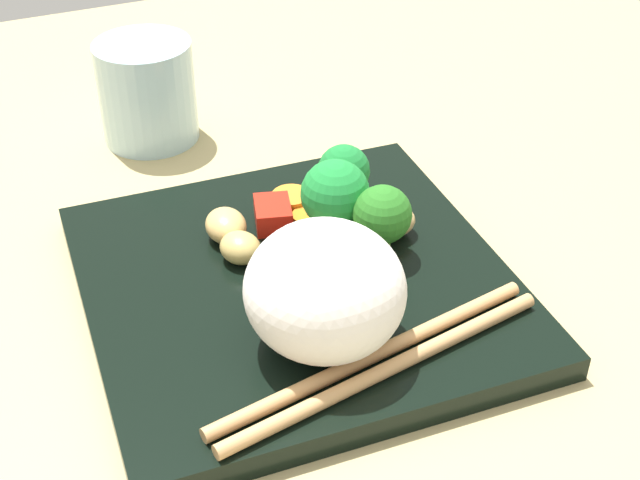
# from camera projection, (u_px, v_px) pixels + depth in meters

# --- Properties ---
(ground_plane) EXTENTS (1.10, 1.10, 0.02)m
(ground_plane) POSITION_uv_depth(u_px,v_px,m) (297.00, 308.00, 0.59)
(ground_plane) COLOR tan
(square_plate) EXTENTS (0.28, 0.28, 0.02)m
(square_plate) POSITION_uv_depth(u_px,v_px,m) (296.00, 286.00, 0.58)
(square_plate) COLOR black
(square_plate) RESTS_ON ground_plane
(rice_mound) EXTENTS (0.12, 0.12, 0.08)m
(rice_mound) POSITION_uv_depth(u_px,v_px,m) (325.00, 290.00, 0.50)
(rice_mound) COLOR white
(rice_mound) RESTS_ON square_plate
(broccoli_floret_0) EXTENTS (0.05, 0.05, 0.06)m
(broccoli_floret_0) POSITION_uv_depth(u_px,v_px,m) (335.00, 195.00, 0.59)
(broccoli_floret_0) COLOR #549438
(broccoli_floret_0) RESTS_ON square_plate
(broccoli_floret_1) EXTENTS (0.04, 0.04, 0.05)m
(broccoli_floret_1) POSITION_uv_depth(u_px,v_px,m) (381.00, 214.00, 0.58)
(broccoli_floret_1) COLOR #5E9E3A
(broccoli_floret_1) RESTS_ON square_plate
(broccoli_floret_2) EXTENTS (0.04, 0.04, 0.05)m
(broccoli_floret_2) POSITION_uv_depth(u_px,v_px,m) (344.00, 172.00, 0.63)
(broccoli_floret_2) COLOR #65A143
(broccoli_floret_2) RESTS_ON square_plate
(carrot_slice_0) EXTENTS (0.04, 0.04, 0.01)m
(carrot_slice_0) POSITION_uv_depth(u_px,v_px,m) (291.00, 199.00, 0.64)
(carrot_slice_0) COLOR orange
(carrot_slice_0) RESTS_ON square_plate
(carrot_slice_1) EXTENTS (0.02, 0.02, 0.00)m
(carrot_slice_1) POSITION_uv_depth(u_px,v_px,m) (307.00, 217.00, 0.62)
(carrot_slice_1) COLOR orange
(carrot_slice_1) RESTS_ON square_plate
(carrot_slice_2) EXTENTS (0.02, 0.02, 0.01)m
(carrot_slice_2) POSITION_uv_depth(u_px,v_px,m) (372.00, 206.00, 0.63)
(carrot_slice_2) COLOR orange
(carrot_slice_2) RESTS_ON square_plate
(pepper_chunk_0) EXTENTS (0.03, 0.03, 0.02)m
(pepper_chunk_0) POSITION_uv_depth(u_px,v_px,m) (301.00, 247.00, 0.58)
(pepper_chunk_0) COLOR red
(pepper_chunk_0) RESTS_ON square_plate
(pepper_chunk_1) EXTENTS (0.03, 0.04, 0.02)m
(pepper_chunk_1) POSITION_uv_depth(u_px,v_px,m) (273.00, 214.00, 0.62)
(pepper_chunk_1) COLOR red
(pepper_chunk_1) RESTS_ON square_plate
(chicken_piece_0) EXTENTS (0.05, 0.04, 0.02)m
(chicken_piece_0) POSITION_uv_depth(u_px,v_px,m) (386.00, 220.00, 0.61)
(chicken_piece_0) COLOR tan
(chicken_piece_0) RESTS_ON square_plate
(chicken_piece_1) EXTENTS (0.04, 0.04, 0.03)m
(chicken_piece_1) POSITION_uv_depth(u_px,v_px,m) (333.00, 239.00, 0.58)
(chicken_piece_1) COLOR tan
(chicken_piece_1) RESTS_ON square_plate
(chicken_piece_2) EXTENTS (0.03, 0.04, 0.02)m
(chicken_piece_2) POSITION_uv_depth(u_px,v_px,m) (240.00, 248.00, 0.58)
(chicken_piece_2) COLOR tan
(chicken_piece_2) RESTS_ON square_plate
(chicken_piece_3) EXTENTS (0.03, 0.04, 0.02)m
(chicken_piece_3) POSITION_uv_depth(u_px,v_px,m) (226.00, 226.00, 0.60)
(chicken_piece_3) COLOR tan
(chicken_piece_3) RESTS_ON square_plate
(chopstick_pair) EXTENTS (0.22, 0.06, 0.01)m
(chopstick_pair) POSITION_uv_depth(u_px,v_px,m) (381.00, 362.00, 0.50)
(chopstick_pair) COLOR tan
(chopstick_pair) RESTS_ON square_plate
(drinking_glass) EXTENTS (0.08, 0.08, 0.08)m
(drinking_glass) POSITION_uv_depth(u_px,v_px,m) (147.00, 92.00, 0.73)
(drinking_glass) COLOR silver
(drinking_glass) RESTS_ON ground_plane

